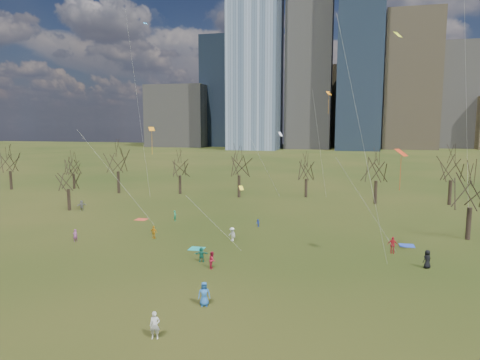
% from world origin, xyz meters
% --- Properties ---
extents(ground, '(500.00, 500.00, 0.00)m').
position_xyz_m(ground, '(0.00, 0.00, 0.00)').
color(ground, black).
rests_on(ground, ground).
extents(downtown_skyline, '(212.50, 78.00, 118.00)m').
position_xyz_m(downtown_skyline, '(-2.43, 210.64, 39.01)').
color(downtown_skyline, slate).
rests_on(downtown_skyline, ground).
extents(bare_tree_row, '(113.04, 29.80, 9.50)m').
position_xyz_m(bare_tree_row, '(-0.09, 37.22, 6.12)').
color(bare_tree_row, black).
rests_on(bare_tree_row, ground).
extents(blanket_teal, '(1.60, 1.50, 0.03)m').
position_xyz_m(blanket_teal, '(-3.60, 6.93, 0.01)').
color(blanket_teal, teal).
rests_on(blanket_teal, ground).
extents(blanket_navy, '(1.60, 1.50, 0.03)m').
position_xyz_m(blanket_navy, '(18.73, 13.62, 0.01)').
color(blanket_navy, '#2744B6').
rests_on(blanket_navy, ground).
extents(blanket_crimson, '(1.60, 1.50, 0.03)m').
position_xyz_m(blanket_crimson, '(-16.01, 18.62, 0.01)').
color(blanket_crimson, '#D14229').
rests_on(blanket_crimson, ground).
extents(person_0, '(1.03, 0.82, 1.83)m').
position_xyz_m(person_0, '(1.83, -6.78, 0.91)').
color(person_0, '#2863B0').
rests_on(person_0, ground).
extents(person_1, '(0.74, 0.60, 1.76)m').
position_xyz_m(person_1, '(0.37, -12.19, 0.88)').
color(person_1, silver).
rests_on(person_1, ground).
extents(person_2, '(0.72, 0.87, 1.63)m').
position_xyz_m(person_2, '(-0.05, 1.28, 0.82)').
color(person_2, '#AC1831').
rests_on(person_2, ground).
extents(person_4, '(0.94, 0.49, 1.53)m').
position_xyz_m(person_4, '(-9.91, 9.72, 0.76)').
color(person_4, orange).
rests_on(person_4, ground).
extents(person_5, '(1.45, 0.85, 1.49)m').
position_xyz_m(person_5, '(-1.68, 2.89, 0.74)').
color(person_5, '#166654').
rests_on(person_5, ground).
extents(person_6, '(1.02, 0.96, 1.76)m').
position_xyz_m(person_6, '(19.50, 6.09, 0.88)').
color(person_6, black).
rests_on(person_6, ground).
extents(person_7, '(0.59, 0.64, 1.47)m').
position_xyz_m(person_7, '(-18.11, 6.33, 0.73)').
color(person_7, '#8C4683').
rests_on(person_7, ground).
extents(person_8, '(0.61, 0.65, 1.05)m').
position_xyz_m(person_8, '(0.90, 18.21, 0.53)').
color(person_8, '#2A46B9').
rests_on(person_8, ground).
extents(person_9, '(1.19, 1.07, 1.60)m').
position_xyz_m(person_9, '(-0.67, 10.88, 0.80)').
color(person_9, silver).
rests_on(person_9, ground).
extents(person_10, '(1.03, 0.45, 1.75)m').
position_xyz_m(person_10, '(16.84, 10.34, 0.87)').
color(person_10, red).
rests_on(person_10, ground).
extents(person_11, '(1.24, 1.48, 1.60)m').
position_xyz_m(person_11, '(-28.01, 22.30, 0.80)').
color(person_11, slate).
rests_on(person_11, ground).
extents(person_13, '(0.42, 0.58, 1.48)m').
position_xyz_m(person_13, '(-11.04, 18.99, 0.74)').
color(person_13, '#1B7D51').
rests_on(person_13, ground).
extents(kites_airborne, '(67.02, 42.13, 28.16)m').
position_xyz_m(kites_airborne, '(4.88, 16.66, 12.05)').
color(kites_airborne, orange).
rests_on(kites_airborne, ground).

